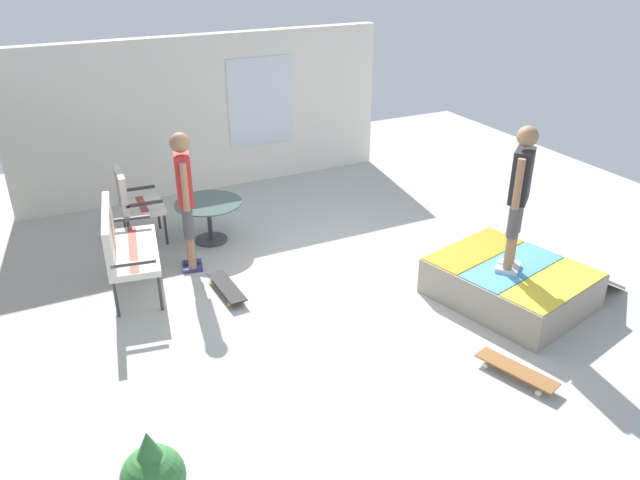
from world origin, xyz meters
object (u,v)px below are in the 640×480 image
person_watching (185,192)px  person_skater (520,190)px  skate_ramp (511,282)px  patio_table (209,214)px  patio_bench (122,243)px  skateboard_by_bench (227,287)px  patio_chair_near_house (132,199)px  skateboard_spare (516,370)px

person_watching → person_skater: (-2.40, -2.93, 0.35)m
person_watching → skate_ramp: bearing=-127.7°
patio_table → person_watching: person_watching is taller
patio_bench → person_skater: (-2.24, -3.75, 0.77)m
patio_bench → skateboard_by_bench: 1.30m
person_watching → skateboard_by_bench: bearing=-166.6°
person_skater → skateboard_by_bench: bearing=59.5°
skate_ramp → patio_chair_near_house: size_ratio=2.18×
skate_ramp → skateboard_by_bench: bearing=61.2°
patio_bench → patio_chair_near_house: bearing=-16.6°
patio_table → skateboard_spare: 4.47m
patio_bench → person_watching: 0.94m
patio_bench → patio_chair_near_house: 1.32m
patio_chair_near_house → person_watching: bearing=-157.9°
patio_table → skateboard_by_bench: patio_table is taller
person_skater → patio_bench: bearing=59.2°
person_watching → patio_table: bearing=-35.0°
person_skater → skateboard_by_bench: person_skater is taller
person_watching → skateboard_spare: 4.20m
skate_ramp → patio_table: patio_table is taller
patio_bench → skateboard_spare: size_ratio=1.61×
patio_chair_near_house → skateboard_spare: bearing=-150.7°
skate_ramp → patio_bench: (2.20, 3.88, 0.39)m
patio_bench → patio_table: patio_bench is taller
person_watching → person_skater: size_ratio=1.08×
patio_table → skateboard_spare: (-4.13, -1.68, -0.32)m
person_skater → skateboard_by_bench: (1.62, 2.74, -1.30)m
skate_ramp → skateboard_by_bench: skate_ramp is taller
patio_bench → skateboard_spare: bearing=-138.3°
person_skater → skateboard_by_bench: size_ratio=2.02×
person_skater → patio_chair_near_house: bearing=43.9°
skate_ramp → patio_chair_near_house: 4.94m
patio_bench → person_watching: person_watching is taller
skate_ramp → patio_table: (3.01, 2.61, 0.18)m
person_skater → skateboard_spare: bearing=143.7°
skate_ramp → patio_table: size_ratio=2.47×
patio_chair_near_house → skateboard_by_bench: 2.06m
patio_table → person_watching: size_ratio=0.51×
patio_bench → person_skater: person_skater is taller
patio_chair_near_house → patio_table: 1.03m
patio_bench → patio_table: (0.81, -1.27, -0.21)m
patio_bench → skateboard_by_bench: (-0.62, -1.01, -0.53)m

